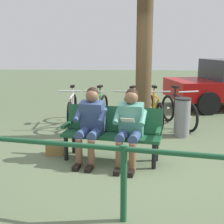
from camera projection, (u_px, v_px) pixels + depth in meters
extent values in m
plane|color=#566647|center=(123.00, 164.00, 4.71)|extent=(40.00, 40.00, 0.00)
cube|color=#194C2D|center=(111.00, 136.00, 4.78)|extent=(1.66, 0.76, 0.05)
cube|color=#194C2D|center=(114.00, 119.00, 4.91)|extent=(1.59, 0.46, 0.42)
cube|color=#194C2D|center=(159.00, 131.00, 4.57)|extent=(0.14, 0.40, 0.05)
cube|color=#194C2D|center=(67.00, 124.00, 4.94)|extent=(0.14, 0.40, 0.05)
cylinder|color=black|center=(154.00, 156.00, 4.49)|extent=(0.07, 0.07, 0.40)
cylinder|color=black|center=(66.00, 148.00, 4.84)|extent=(0.07, 0.07, 0.40)
cylinder|color=black|center=(156.00, 149.00, 4.81)|extent=(0.07, 0.07, 0.40)
cylinder|color=black|center=(74.00, 142.00, 5.17)|extent=(0.07, 0.07, 0.40)
cube|color=#4C8C7A|center=(131.00, 119.00, 4.66)|extent=(0.44, 0.38, 0.55)
sphere|color=brown|center=(131.00, 97.00, 4.57)|extent=(0.21, 0.21, 0.21)
sphere|color=black|center=(132.00, 95.00, 4.59)|extent=(0.20, 0.20, 0.20)
cylinder|color=#334772|center=(135.00, 137.00, 4.49)|extent=(0.23, 0.42, 0.15)
cylinder|color=brown|center=(132.00, 158.00, 4.36)|extent=(0.11, 0.11, 0.45)
cube|color=black|center=(131.00, 173.00, 4.31)|extent=(0.13, 0.23, 0.07)
cylinder|color=#4C8C7A|center=(143.00, 118.00, 4.48)|extent=(0.15, 0.32, 0.23)
cylinder|color=#334772|center=(122.00, 136.00, 4.54)|extent=(0.23, 0.42, 0.15)
cylinder|color=brown|center=(119.00, 157.00, 4.41)|extent=(0.11, 0.11, 0.45)
cube|color=black|center=(118.00, 171.00, 4.36)|extent=(0.13, 0.23, 0.07)
cylinder|color=#4C8C7A|center=(117.00, 116.00, 4.58)|extent=(0.15, 0.32, 0.23)
cube|color=silver|center=(128.00, 120.00, 4.36)|extent=(0.22, 0.16, 0.09)
cube|color=#334772|center=(93.00, 117.00, 4.82)|extent=(0.44, 0.38, 0.55)
sphere|color=brown|center=(92.00, 96.00, 4.72)|extent=(0.21, 0.21, 0.21)
sphere|color=black|center=(93.00, 93.00, 4.74)|extent=(0.20, 0.20, 0.20)
cylinder|color=#334772|center=(95.00, 134.00, 4.65)|extent=(0.23, 0.42, 0.15)
cylinder|color=brown|center=(91.00, 154.00, 4.52)|extent=(0.11, 0.11, 0.45)
cube|color=black|center=(89.00, 168.00, 4.46)|extent=(0.13, 0.23, 0.07)
cylinder|color=#334772|center=(102.00, 116.00, 4.64)|extent=(0.15, 0.32, 0.23)
cylinder|color=#334772|center=(83.00, 133.00, 4.70)|extent=(0.23, 0.42, 0.15)
cylinder|color=brown|center=(79.00, 153.00, 4.57)|extent=(0.11, 0.11, 0.45)
cube|color=black|center=(77.00, 167.00, 4.51)|extent=(0.13, 0.23, 0.07)
cylinder|color=#334772|center=(79.00, 114.00, 4.74)|extent=(0.15, 0.32, 0.23)
cube|color=olive|center=(55.00, 148.00, 5.09)|extent=(0.31, 0.16, 0.24)
cylinder|color=#4C3823|center=(144.00, 45.00, 5.87)|extent=(0.32, 0.32, 3.72)
cylinder|color=slate|center=(182.00, 118.00, 6.11)|extent=(0.32, 0.32, 0.78)
cylinder|color=black|center=(183.00, 99.00, 6.02)|extent=(0.34, 0.34, 0.03)
torus|color=black|center=(190.00, 117.00, 6.43)|extent=(0.27, 0.64, 0.66)
cylinder|color=silver|center=(190.00, 117.00, 6.43)|extent=(0.07, 0.07, 0.06)
torus|color=black|center=(168.00, 108.00, 7.39)|extent=(0.27, 0.64, 0.66)
cylinder|color=silver|center=(168.00, 108.00, 7.39)|extent=(0.07, 0.07, 0.06)
cylinder|color=black|center=(179.00, 96.00, 6.83)|extent=(0.25, 0.61, 0.04)
cylinder|color=black|center=(180.00, 106.00, 6.80)|extent=(0.23, 0.58, 0.43)
cylinder|color=black|center=(175.00, 99.00, 7.02)|extent=(0.04, 0.04, 0.55)
cube|color=black|center=(175.00, 87.00, 6.96)|extent=(0.16, 0.24, 0.05)
cylinder|color=#B2B2B7|center=(189.00, 92.00, 6.41)|extent=(0.46, 0.19, 0.03)
torus|color=black|center=(160.00, 117.00, 6.44)|extent=(0.13, 0.66, 0.66)
cylinder|color=silver|center=(160.00, 117.00, 6.44)|extent=(0.06, 0.06, 0.06)
torus|color=black|center=(151.00, 108.00, 7.43)|extent=(0.13, 0.66, 0.66)
cylinder|color=silver|center=(151.00, 108.00, 7.43)|extent=(0.06, 0.06, 0.06)
cylinder|color=orange|center=(156.00, 96.00, 6.86)|extent=(0.10, 0.63, 0.04)
cylinder|color=orange|center=(156.00, 105.00, 6.82)|extent=(0.10, 0.60, 0.43)
cylinder|color=orange|center=(154.00, 98.00, 7.05)|extent=(0.04, 0.04, 0.55)
cube|color=black|center=(154.00, 87.00, 6.99)|extent=(0.11, 0.23, 0.05)
cylinder|color=#B2B2B7|center=(160.00, 92.00, 6.42)|extent=(0.48, 0.08, 0.03)
torus|color=black|center=(122.00, 117.00, 6.45)|extent=(0.29, 0.64, 0.66)
cylinder|color=silver|center=(122.00, 117.00, 6.45)|extent=(0.07, 0.07, 0.06)
torus|color=black|center=(137.00, 108.00, 7.36)|extent=(0.29, 0.64, 0.66)
cylinder|color=silver|center=(137.00, 108.00, 7.36)|extent=(0.07, 0.07, 0.06)
cylinder|color=#337238|center=(130.00, 97.00, 6.82)|extent=(0.26, 0.61, 0.04)
cylinder|color=#337238|center=(129.00, 106.00, 6.79)|extent=(0.25, 0.57, 0.43)
cylinder|color=#337238|center=(133.00, 99.00, 7.00)|extent=(0.04, 0.04, 0.55)
cube|color=black|center=(133.00, 87.00, 6.94)|extent=(0.16, 0.24, 0.05)
cylinder|color=#B2B2B7|center=(124.00, 92.00, 6.42)|extent=(0.46, 0.20, 0.03)
torus|color=black|center=(91.00, 117.00, 6.51)|extent=(0.19, 0.66, 0.66)
cylinder|color=silver|center=(91.00, 117.00, 6.51)|extent=(0.06, 0.07, 0.06)
torus|color=black|center=(104.00, 108.00, 7.47)|extent=(0.19, 0.66, 0.66)
cylinder|color=silver|center=(104.00, 108.00, 7.47)|extent=(0.06, 0.07, 0.06)
cylinder|color=#337238|center=(98.00, 96.00, 6.91)|extent=(0.16, 0.63, 0.04)
cylinder|color=#337238|center=(97.00, 105.00, 6.88)|extent=(0.16, 0.59, 0.43)
cylinder|color=#337238|center=(100.00, 98.00, 7.10)|extent=(0.04, 0.04, 0.55)
cube|color=black|center=(100.00, 86.00, 7.04)|extent=(0.13, 0.23, 0.05)
cylinder|color=#B2B2B7|center=(92.00, 91.00, 6.49)|extent=(0.48, 0.13, 0.03)
torus|color=black|center=(70.00, 116.00, 6.52)|extent=(0.10, 0.66, 0.66)
cylinder|color=silver|center=(70.00, 116.00, 6.52)|extent=(0.05, 0.06, 0.06)
torus|color=black|center=(75.00, 107.00, 7.52)|extent=(0.10, 0.66, 0.66)
cylinder|color=silver|center=(75.00, 107.00, 7.52)|extent=(0.05, 0.06, 0.06)
cylinder|color=silver|center=(72.00, 96.00, 6.94)|extent=(0.08, 0.63, 0.04)
cylinder|color=silver|center=(72.00, 105.00, 6.91)|extent=(0.08, 0.60, 0.43)
cylinder|color=silver|center=(73.00, 98.00, 7.14)|extent=(0.04, 0.04, 0.55)
cube|color=black|center=(73.00, 86.00, 7.08)|extent=(0.10, 0.23, 0.05)
cylinder|color=#B2B2B7|center=(70.00, 91.00, 6.51)|extent=(0.48, 0.06, 0.03)
cylinder|color=#194C2D|center=(124.00, 184.00, 3.08)|extent=(0.07, 0.07, 0.85)
cylinder|color=#194C2D|center=(124.00, 149.00, 3.00)|extent=(3.46, 0.74, 0.06)
cylinder|color=black|center=(208.00, 103.00, 8.09)|extent=(0.67, 0.33, 0.64)
cylinder|color=black|center=(184.00, 93.00, 9.83)|extent=(0.67, 0.33, 0.64)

